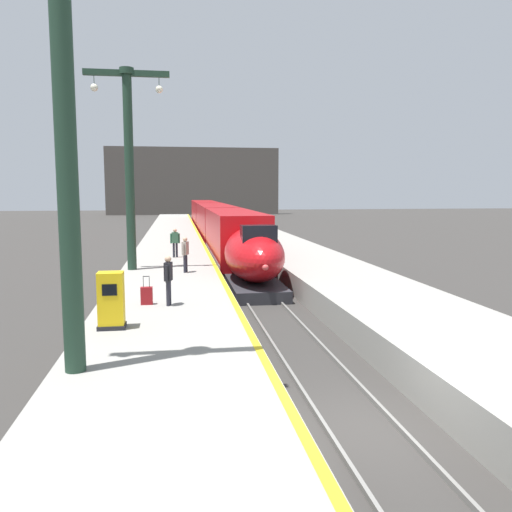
{
  "coord_description": "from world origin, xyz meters",
  "views": [
    {
      "loc": [
        -3.7,
        -9.87,
        4.88
      ],
      "look_at": [
        0.04,
        14.78,
        1.8
      ],
      "focal_mm": 36.79,
      "sensor_mm": 36.0,
      "label": 1
    }
  ],
  "objects_px": {
    "passenger_mid_platform": "(175,240)",
    "ticket_machine_yellow": "(111,302)",
    "highspeed_train_main": "(216,223)",
    "station_column_near": "(65,66)",
    "rolling_suitcase": "(147,296)",
    "station_column_mid": "(129,151)",
    "passenger_far_waiting": "(185,252)",
    "passenger_near_edge": "(168,276)"
  },
  "relations": [
    {
      "from": "passenger_mid_platform",
      "to": "ticket_machine_yellow",
      "type": "bearing_deg",
      "value": -96.27
    },
    {
      "from": "station_column_mid",
      "to": "passenger_far_waiting",
      "type": "distance_m",
      "value": 5.58
    },
    {
      "from": "station_column_near",
      "to": "ticket_machine_yellow",
      "type": "bearing_deg",
      "value": 85.13
    },
    {
      "from": "station_column_mid",
      "to": "rolling_suitcase",
      "type": "bearing_deg",
      "value": -82.13
    },
    {
      "from": "highspeed_train_main",
      "to": "station_column_near",
      "type": "bearing_deg",
      "value": -98.73
    },
    {
      "from": "passenger_far_waiting",
      "to": "passenger_mid_platform",
      "type": "bearing_deg",
      "value": 94.74
    },
    {
      "from": "passenger_near_edge",
      "to": "passenger_mid_platform",
      "type": "xyz_separation_m",
      "value": [
        0.2,
        13.12,
        0.0
      ]
    },
    {
      "from": "rolling_suitcase",
      "to": "ticket_machine_yellow",
      "type": "relative_size",
      "value": 0.61
    },
    {
      "from": "station_column_mid",
      "to": "rolling_suitcase",
      "type": "height_order",
      "value": "station_column_mid"
    },
    {
      "from": "highspeed_train_main",
      "to": "passenger_mid_platform",
      "type": "distance_m",
      "value": 19.04
    },
    {
      "from": "station_column_near",
      "to": "passenger_mid_platform",
      "type": "height_order",
      "value": "station_column_near"
    },
    {
      "from": "station_column_mid",
      "to": "passenger_near_edge",
      "type": "bearing_deg",
      "value": -77.53
    },
    {
      "from": "station_column_near",
      "to": "passenger_far_waiting",
      "type": "height_order",
      "value": "station_column_near"
    },
    {
      "from": "passenger_near_edge",
      "to": "passenger_mid_platform",
      "type": "relative_size",
      "value": 1.0
    },
    {
      "from": "station_column_mid",
      "to": "ticket_machine_yellow",
      "type": "relative_size",
      "value": 6.01
    },
    {
      "from": "highspeed_train_main",
      "to": "ticket_machine_yellow",
      "type": "bearing_deg",
      "value": -99.12
    },
    {
      "from": "highspeed_train_main",
      "to": "station_column_mid",
      "type": "height_order",
      "value": "station_column_mid"
    },
    {
      "from": "passenger_far_waiting",
      "to": "rolling_suitcase",
      "type": "bearing_deg",
      "value": -101.63
    },
    {
      "from": "passenger_near_edge",
      "to": "passenger_far_waiting",
      "type": "height_order",
      "value": "same"
    },
    {
      "from": "station_column_near",
      "to": "passenger_far_waiting",
      "type": "xyz_separation_m",
      "value": [
        2.54,
        13.54,
        -5.34
      ]
    },
    {
      "from": "station_column_mid",
      "to": "passenger_near_edge",
      "type": "relative_size",
      "value": 5.69
    },
    {
      "from": "highspeed_train_main",
      "to": "passenger_near_edge",
      "type": "bearing_deg",
      "value": -97.18
    },
    {
      "from": "station_column_near",
      "to": "rolling_suitcase",
      "type": "distance_m",
      "value": 8.97
    },
    {
      "from": "station_column_near",
      "to": "ticket_machine_yellow",
      "type": "relative_size",
      "value": 6.56
    },
    {
      "from": "rolling_suitcase",
      "to": "station_column_mid",
      "type": "bearing_deg",
      "value": 97.87
    },
    {
      "from": "station_column_near",
      "to": "passenger_near_edge",
      "type": "relative_size",
      "value": 6.21
    },
    {
      "from": "station_column_near",
      "to": "rolling_suitcase",
      "type": "bearing_deg",
      "value": 80.5
    },
    {
      "from": "rolling_suitcase",
      "to": "passenger_far_waiting",
      "type": "bearing_deg",
      "value": 78.37
    },
    {
      "from": "station_column_mid",
      "to": "passenger_mid_platform",
      "type": "height_order",
      "value": "station_column_mid"
    },
    {
      "from": "passenger_near_edge",
      "to": "station_column_near",
      "type": "bearing_deg",
      "value": -106.31
    },
    {
      "from": "station_column_near",
      "to": "passenger_far_waiting",
      "type": "distance_m",
      "value": 14.78
    },
    {
      "from": "ticket_machine_yellow",
      "to": "station_column_near",
      "type": "bearing_deg",
      "value": -94.87
    },
    {
      "from": "passenger_near_edge",
      "to": "ticket_machine_yellow",
      "type": "bearing_deg",
      "value": -118.98
    },
    {
      "from": "highspeed_train_main",
      "to": "station_column_mid",
      "type": "xyz_separation_m",
      "value": [
        -5.9,
        -23.21,
        4.85
      ]
    },
    {
      "from": "station_column_near",
      "to": "rolling_suitcase",
      "type": "xyz_separation_m",
      "value": [
        1.1,
        6.56,
        -6.02
      ]
    },
    {
      "from": "highspeed_train_main",
      "to": "station_column_near",
      "type": "xyz_separation_m",
      "value": [
        -5.85,
        -38.08,
        5.42
      ]
    },
    {
      "from": "station_column_near",
      "to": "station_column_mid",
      "type": "distance_m",
      "value": 14.89
    },
    {
      "from": "highspeed_train_main",
      "to": "station_column_near",
      "type": "distance_m",
      "value": 38.91
    },
    {
      "from": "passenger_mid_platform",
      "to": "ticket_machine_yellow",
      "type": "relative_size",
      "value": 1.06
    },
    {
      "from": "station_column_mid",
      "to": "passenger_far_waiting",
      "type": "height_order",
      "value": "station_column_mid"
    },
    {
      "from": "station_column_near",
      "to": "station_column_mid",
      "type": "height_order",
      "value": "station_column_near"
    },
    {
      "from": "highspeed_train_main",
      "to": "passenger_mid_platform",
      "type": "xyz_separation_m",
      "value": [
        -3.8,
        -18.66,
        0.08
      ]
    }
  ]
}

